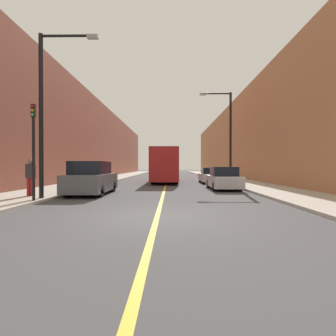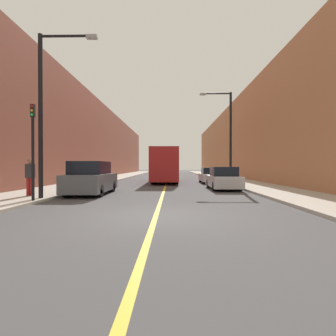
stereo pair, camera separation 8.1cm
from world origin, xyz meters
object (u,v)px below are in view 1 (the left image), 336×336
(parked_suv_left, at_px, (92,179))
(traffic_light, at_px, (34,148))
(street_lamp_left, at_px, (46,104))
(street_lamp_right, at_px, (228,131))
(pedestrian, at_px, (31,177))
(car_right_mid, at_px, (210,176))
(bus, at_px, (165,165))
(car_right_near, at_px, (223,179))

(parked_suv_left, relative_size, traffic_light, 1.12)
(street_lamp_left, bearing_deg, street_lamp_right, 44.68)
(pedestrian, bearing_deg, car_right_mid, 48.18)
(bus, relative_size, car_right_mid, 2.63)
(parked_suv_left, distance_m, street_lamp_left, 4.72)
(car_right_mid, relative_size, pedestrian, 2.35)
(pedestrian, bearing_deg, street_lamp_left, -36.80)
(street_lamp_right, bearing_deg, parked_suv_left, -140.65)
(bus, distance_m, traffic_light, 16.56)
(car_right_near, xyz_separation_m, street_lamp_left, (-9.36, -6.10, 3.76))
(car_right_mid, distance_m, street_lamp_right, 4.76)
(traffic_light, height_order, pedestrian, traffic_light)
(bus, relative_size, pedestrian, 6.16)
(parked_suv_left, bearing_deg, car_right_mid, 50.84)
(street_lamp_right, bearing_deg, car_right_mid, 114.06)
(car_right_near, bearing_deg, street_lamp_right, 74.06)
(car_right_near, distance_m, street_lamp_right, 5.99)
(car_right_near, distance_m, car_right_mid, 6.86)
(bus, bearing_deg, street_lamp_right, -38.40)
(bus, relative_size, street_lamp_right, 1.46)
(parked_suv_left, relative_size, pedestrian, 2.51)
(car_right_mid, height_order, street_lamp_right, street_lamp_right)
(car_right_near, distance_m, pedestrian, 11.81)
(bus, bearing_deg, traffic_light, -108.72)
(car_right_near, relative_size, traffic_light, 1.08)
(car_right_near, relative_size, pedestrian, 2.40)
(car_right_mid, bearing_deg, bus, 157.00)
(car_right_mid, xyz_separation_m, street_lamp_right, (1.10, -2.47, 3.92))
(traffic_light, bearing_deg, bus, 71.28)
(car_right_mid, relative_size, traffic_light, 1.05)
(car_right_mid, distance_m, traffic_light, 16.95)
(car_right_near, bearing_deg, car_right_mid, 88.75)
(car_right_mid, bearing_deg, street_lamp_left, -126.25)
(pedestrian, bearing_deg, street_lamp_right, 38.84)
(street_lamp_right, xyz_separation_m, pedestrian, (-11.86, -9.55, -3.49))
(street_lamp_left, bearing_deg, car_right_near, 33.12)
(parked_suv_left, height_order, traffic_light, traffic_light)
(parked_suv_left, xyz_separation_m, street_lamp_left, (-1.23, -2.80, 3.60))
(bus, distance_m, street_lamp_left, 15.92)
(parked_suv_left, xyz_separation_m, car_right_mid, (8.28, 10.16, -0.21))
(parked_suv_left, bearing_deg, bus, 71.84)
(bus, xyz_separation_m, street_lamp_right, (5.44, -4.31, 2.85))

